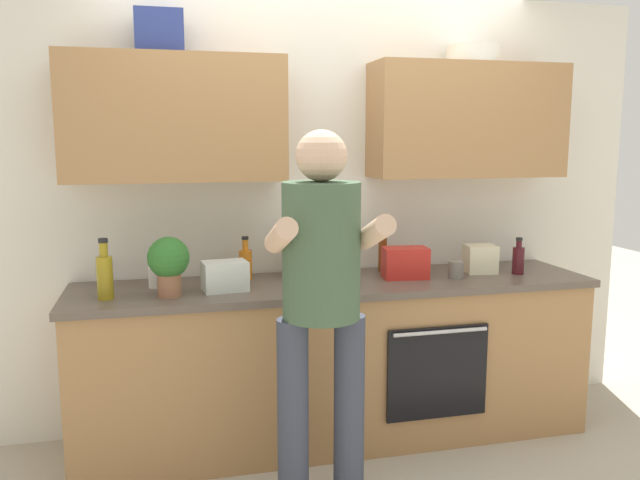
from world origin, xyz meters
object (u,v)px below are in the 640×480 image
Objects in this scene: bottle_hotsauce at (325,259)px; bottle_juice at (246,263)px; cup_stoneware at (456,270)px; person_standing at (322,291)px; grocery_bag_rice at (480,259)px; bottle_vinegar at (383,251)px; bottle_soda at (344,254)px; grocery_bag_crisps at (405,263)px; grocery_bag_produce at (225,276)px; bottle_soy at (344,268)px; knife_block at (298,257)px; potted_herb at (169,262)px; bottle_wine at (518,259)px; bottle_oil at (105,275)px; cup_coffee at (155,277)px.

bottle_juice is (-0.46, -0.04, 0.01)m from bottle_hotsauce.
bottle_juice is 1.17m from cup_stoneware.
bottle_hotsauce reaches higher than cup_stoneware.
grocery_bag_rice is (1.13, 0.69, -0.03)m from person_standing.
bottle_juice is 0.88× the size of bottle_vinegar.
grocery_bag_crisps is (0.33, -0.10, -0.05)m from bottle_soda.
bottle_soda reaches higher than grocery_bag_produce.
bottle_soy is 0.54m from bottle_vinegar.
knife_block is 0.76m from potted_herb.
knife_block is 1.65× the size of grocery_bag_rice.
bottle_soy is at bearing -39.36° from bottle_juice.
grocery_bag_rice is (0.54, -0.17, -0.04)m from bottle_vinegar.
bottle_juice is at bearing 174.04° from grocery_bag_rice.
bottle_soda is 1.13× the size of knife_block.
cup_stoneware is 0.43× the size of grocery_bag_produce.
cup_stoneware is 0.34× the size of knife_block.
bottle_wine is 0.71× the size of potted_herb.
bottle_wine is 1.96m from potted_herb.
cup_stoneware is (1.86, 0.03, -0.07)m from bottle_oil.
bottle_soda is at bearing 12.63° from potted_herb.
grocery_bag_produce is (0.58, 0.04, -0.05)m from bottle_oil.
bottle_hotsauce is 0.91× the size of grocery_bag_crisps.
cup_stoneware is 1.28m from grocery_bag_produce.
bottle_soda reaches higher than grocery_bag_crisps.
grocery_bag_crisps is (0.58, -0.16, -0.03)m from knife_block.
bottle_wine is 2.21× the size of cup_stoneware.
grocery_bag_crisps reaches higher than cup_coffee.
bottle_wine is (1.54, -0.23, -0.01)m from bottle_juice.
cup_stoneware is at bearing 10.31° from bottle_soy.
bottle_soy is (-0.09, -0.29, -0.02)m from bottle_soda.
grocery_bag_crisps reaches higher than grocery_bag_produce.
bottle_oil is 1.24× the size of bottle_juice.
grocery_bag_produce is (0.28, 0.05, -0.10)m from potted_herb.
potted_herb is (-1.56, -0.05, 0.13)m from cup_stoneware.
grocery_bag_crisps is at bearing 165.33° from cup_stoneware.
grocery_bag_crisps is (1.59, 0.10, -0.03)m from bottle_oil.
bottle_oil is at bearing -179.09° from cup_stoneware.
grocery_bag_produce is at bearing 167.25° from bottle_soy.
bottle_soy reaches higher than cup_stoneware.
bottle_soda is 1.03m from cup_coffee.
bottle_oil is at bearing -139.84° from cup_coffee.
bottle_juice is at bearing 176.00° from knife_block.
person_standing is at bearing -155.43° from bottle_wine.
cup_stoneware is 1.57m from potted_herb.
potted_herb is (0.30, -0.02, 0.05)m from bottle_oil.
person_standing is 5.72× the size of bottle_oil.
bottle_juice is 1.14× the size of bottle_wine.
bottle_vinegar reaches higher than grocery_bag_crisps.
grocery_bag_crisps is (1.29, 0.12, -0.09)m from potted_herb.
bottle_hotsauce is 0.75× the size of potted_herb.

